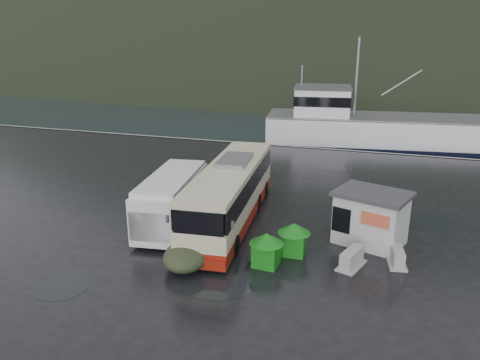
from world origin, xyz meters
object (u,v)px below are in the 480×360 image
(white_van, at_px, (174,225))
(dome_tent, at_px, (188,266))
(coach_bus, at_px, (231,221))
(waste_bin_left, at_px, (293,254))
(jersey_barrier_b, at_px, (351,266))
(jersey_barrier_a, at_px, (396,264))
(waste_bin_right, at_px, (266,265))
(ticket_kiosk, at_px, (369,243))
(fishing_trawler, at_px, (385,137))

(white_van, height_order, dome_tent, white_van)
(coach_bus, distance_m, white_van, 3.08)
(waste_bin_left, distance_m, jersey_barrier_b, 2.70)
(waste_bin_left, bearing_deg, jersey_barrier_a, 4.74)
(white_van, distance_m, waste_bin_right, 6.45)
(jersey_barrier_a, bearing_deg, waste_bin_left, -175.26)
(waste_bin_left, relative_size, dome_tent, 0.54)
(ticket_kiosk, relative_size, jersey_barrier_b, 2.06)
(waste_bin_right, bearing_deg, waste_bin_left, 57.49)
(dome_tent, distance_m, jersey_barrier_a, 9.21)
(ticket_kiosk, height_order, jersey_barrier_b, ticket_kiosk)
(coach_bus, xyz_separation_m, waste_bin_left, (4.00, -2.81, 0.00))
(ticket_kiosk, bearing_deg, waste_bin_left, -126.14)
(jersey_barrier_b, bearing_deg, fishing_trawler, 88.14)
(waste_bin_left, height_order, jersey_barrier_b, waste_bin_left)
(white_van, distance_m, jersey_barrier_a, 11.32)
(coach_bus, relative_size, waste_bin_right, 7.67)
(dome_tent, relative_size, jersey_barrier_b, 1.74)
(waste_bin_left, distance_m, fishing_trawler, 27.58)
(ticket_kiosk, bearing_deg, white_van, -155.81)
(waste_bin_left, bearing_deg, jersey_barrier_b, -9.76)
(ticket_kiosk, bearing_deg, fishing_trawler, 108.32)
(dome_tent, height_order, jersey_barrier_a, dome_tent)
(waste_bin_left, xyz_separation_m, ticket_kiosk, (3.27, 2.28, 0.00))
(waste_bin_right, xyz_separation_m, ticket_kiosk, (4.20, 3.73, 0.00))
(coach_bus, height_order, waste_bin_left, coach_bus)
(jersey_barrier_a, bearing_deg, fishing_trawler, 92.09)
(waste_bin_left, relative_size, jersey_barrier_a, 1.02)
(waste_bin_left, bearing_deg, coach_bus, 144.98)
(dome_tent, bearing_deg, jersey_barrier_a, 18.71)
(white_van, bearing_deg, waste_bin_left, -19.22)
(jersey_barrier_b, bearing_deg, white_van, 168.99)
(waste_bin_left, bearing_deg, fishing_trawler, 82.57)
(waste_bin_right, relative_size, fishing_trawler, 0.06)
(coach_bus, xyz_separation_m, jersey_barrier_a, (8.56, -2.43, 0.00))
(jersey_barrier_b, bearing_deg, dome_tent, -162.78)
(dome_tent, xyz_separation_m, fishing_trawler, (7.73, 29.93, 0.00))
(white_van, distance_m, jersey_barrier_b, 9.57)
(coach_bus, distance_m, dome_tent, 5.38)
(dome_tent, bearing_deg, fishing_trawler, 75.51)
(ticket_kiosk, distance_m, jersey_barrier_b, 2.80)
(waste_bin_right, relative_size, jersey_barrier_b, 0.94)
(white_van, distance_m, dome_tent, 4.70)
(jersey_barrier_a, bearing_deg, ticket_kiosk, 124.08)
(waste_bin_right, height_order, jersey_barrier_a, waste_bin_right)
(waste_bin_right, xyz_separation_m, dome_tent, (-3.24, -1.12, 0.00))
(waste_bin_left, relative_size, jersey_barrier_b, 0.94)
(white_van, xyz_separation_m, waste_bin_left, (6.73, -1.37, 0.00))
(jersey_barrier_a, xyz_separation_m, fishing_trawler, (-0.99, 26.97, 0.00))
(coach_bus, xyz_separation_m, dome_tent, (-0.16, -5.38, 0.00))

